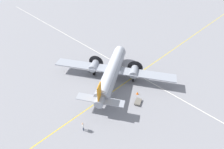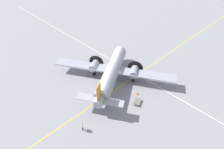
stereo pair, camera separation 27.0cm
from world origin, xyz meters
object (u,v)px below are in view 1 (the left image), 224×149
Objects in this scene: baggage_cart at (138,102)px; traffic_cone at (137,93)px; airliner_main at (113,70)px; crew_foreground at (83,126)px; suitcase_near_door at (122,103)px.

traffic_cone is at bearing 18.57° from baggage_cart.
airliner_main is 12.99× the size of crew_foreground.
suitcase_near_door is at bearing -151.56° from airliner_main.
suitcase_near_door is at bearing 117.02° from baggage_cart.
airliner_main reaches higher than traffic_cone.
traffic_cone is at bearing -117.75° from airliner_main.
suitcase_near_door is at bearing 175.03° from traffic_cone.
suitcase_near_door is 0.97× the size of traffic_cone.
traffic_cone is (1.60, 1.41, -0.03)m from baggage_cart.
crew_foreground reaches higher than baggage_cart.
crew_foreground is 3.16× the size of traffic_cone.
suitcase_near_door is (-3.24, -5.61, -2.31)m from airliner_main.
baggage_cart reaches higher than traffic_cone.
crew_foreground is at bearing 144.18° from baggage_cart.
suitcase_near_door is at bearing -54.86° from crew_foreground.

